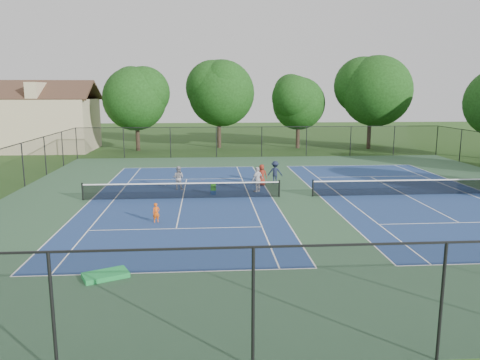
{
  "coord_description": "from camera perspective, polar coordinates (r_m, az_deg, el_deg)",
  "views": [
    {
      "loc": [
        -5.53,
        -27.98,
        6.44
      ],
      "look_at": [
        -3.56,
        -1.0,
        1.3
      ],
      "focal_mm": 35.0,
      "sensor_mm": 36.0,
      "label": 1
    }
  ],
  "objects": [
    {
      "name": "ball_crate",
      "position": [
        29.7,
        -3.28,
        -1.51
      ],
      "size": [
        0.36,
        0.33,
        0.27
      ],
      "primitive_type": "cube",
      "rotation": [
        0.0,
        0.0,
        -0.06
      ],
      "color": "navy",
      "rests_on": "ground"
    },
    {
      "name": "bystander_c",
      "position": [
        32.41,
        2.66,
        0.62
      ],
      "size": [
        0.8,
        0.6,
        1.48
      ],
      "primitive_type": "imported",
      "rotation": [
        0.0,
        0.0,
        2.95
      ],
      "color": "maroon",
      "rests_on": "ground"
    },
    {
      "name": "green_tarp",
      "position": [
        17.4,
        -16.06,
        -11.08
      ],
      "size": [
        1.74,
        1.42,
        0.17
      ],
      "primitive_type": "cube",
      "rotation": [
        0.0,
        0.0,
        0.44
      ],
      "color": "green",
      "rests_on": "ground"
    },
    {
      "name": "bystander_b",
      "position": [
        33.22,
        4.3,
        0.95
      ],
      "size": [
        1.14,
        0.8,
        1.6
      ],
      "primitive_type": "imported",
      "rotation": [
        0.0,
        0.0,
        2.93
      ],
      "color": "#171F34",
      "rests_on": "ground"
    },
    {
      "name": "bystander_a",
      "position": [
        30.33,
        2.15,
        0.08
      ],
      "size": [
        0.99,
        0.95,
        1.65
      ],
      "primitive_type": "imported",
      "rotation": [
        0.0,
        0.0,
        3.88
      ],
      "color": "silver",
      "rests_on": "ground"
    },
    {
      "name": "tennis_court_left",
      "position": [
        28.72,
        -7.02,
        -2.08
      ],
      "size": [
        12.0,
        23.83,
        1.07
      ],
      "color": "navy",
      "rests_on": "ground"
    },
    {
      "name": "ball_hopper",
      "position": [
        29.63,
        -3.29,
        -0.86
      ],
      "size": [
        0.33,
        0.29,
        0.42
      ],
      "primitive_type": "cube",
      "rotation": [
        0.0,
        0.0,
        0.02
      ],
      "color": "green",
      "rests_on": "ball_crate"
    },
    {
      "name": "tree_back_c",
      "position": [
        54.02,
        7.15,
        9.66
      ],
      "size": [
        6.0,
        6.0,
        8.4
      ],
      "color": "#2D2116",
      "rests_on": "ground"
    },
    {
      "name": "ground",
      "position": [
        29.24,
        6.83,
        -2.04
      ],
      "size": [
        140.0,
        140.0,
        0.0
      ],
      "primitive_type": "plane",
      "color": "#234716",
      "rests_on": "ground"
    },
    {
      "name": "child_player",
      "position": [
        23.68,
        -10.18,
        -3.95
      ],
      "size": [
        0.42,
        0.35,
        0.99
      ],
      "primitive_type": "imported",
      "rotation": [
        0.0,
        0.0,
        0.36
      ],
      "color": "#EC550F",
      "rests_on": "ground"
    },
    {
      "name": "tree_back_a",
      "position": [
        52.51,
        -12.56,
        10.07
      ],
      "size": [
        6.8,
        6.8,
        9.15
      ],
      "color": "#2D2116",
      "rests_on": "ground"
    },
    {
      "name": "tennis_court_right",
      "position": [
        31.31,
        19.52,
        -1.56
      ],
      "size": [
        12.0,
        23.83,
        1.07
      ],
      "color": "navy",
      "rests_on": "ground"
    },
    {
      "name": "tree_back_b",
      "position": [
        54.0,
        -2.61,
        10.91
      ],
      "size": [
        7.6,
        7.6,
        10.03
      ],
      "color": "#2D2116",
      "rests_on": "ground"
    },
    {
      "name": "court_pad",
      "position": [
        29.24,
        6.83,
        -2.04
      ],
      "size": [
        36.0,
        36.0,
        0.01
      ],
      "primitive_type": "cube",
      "color": "#29492B",
      "rests_on": "ground"
    },
    {
      "name": "clapboard_house",
      "position": [
        55.88,
        -22.55,
        6.51
      ],
      "size": [
        10.8,
        8.1,
        7.65
      ],
      "color": "tan",
      "rests_on": "ground"
    },
    {
      "name": "instructor",
      "position": [
        31.28,
        -7.53,
        0.26
      ],
      "size": [
        0.9,
        0.79,
        1.58
      ],
      "primitive_type": "imported",
      "rotation": [
        0.0,
        0.0,
        2.86
      ],
      "color": "gray",
      "rests_on": "ground"
    },
    {
      "name": "perimeter_fence",
      "position": [
        28.93,
        6.9,
        1.05
      ],
      "size": [
        36.08,
        36.08,
        3.02
      ],
      "color": "black",
      "rests_on": "ground"
    },
    {
      "name": "tree_back_d",
      "position": [
        55.18,
        15.72,
        10.77
      ],
      "size": [
        7.8,
        7.8,
        10.37
      ],
      "color": "#2D2116",
      "rests_on": "ground"
    }
  ]
}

